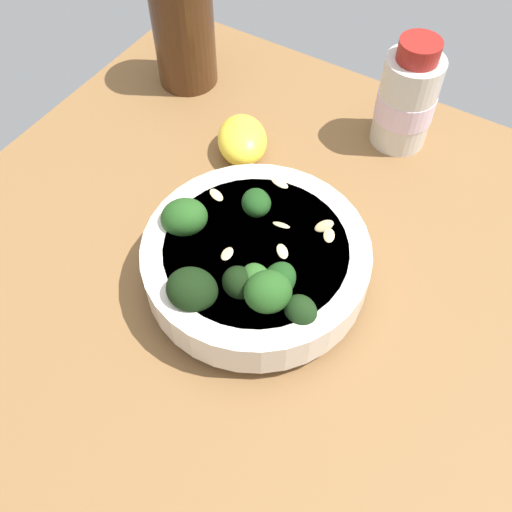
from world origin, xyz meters
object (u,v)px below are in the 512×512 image
(lemon_wedge, at_px, (242,140))
(bottle_tall, at_px, (407,99))
(bottle_short, at_px, (184,29))
(bowl_of_broccoli, at_px, (253,261))

(lemon_wedge, xyz_separation_m, bottle_tall, (0.14, 0.12, 0.04))
(bottle_tall, bearing_deg, bottle_short, -172.30)
(bottle_short, bearing_deg, lemon_wedge, -30.96)
(bottle_tall, height_order, bottle_short, bottle_short)
(bowl_of_broccoli, height_order, bottle_short, bottle_short)
(bottle_tall, relative_size, bottle_short, 0.86)
(bowl_of_broccoli, relative_size, lemon_wedge, 2.84)
(bowl_of_broccoli, relative_size, bottle_tall, 1.62)
(bottle_tall, bearing_deg, bowl_of_broccoli, -98.12)
(lemon_wedge, xyz_separation_m, bottle_short, (-0.13, 0.08, 0.05))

